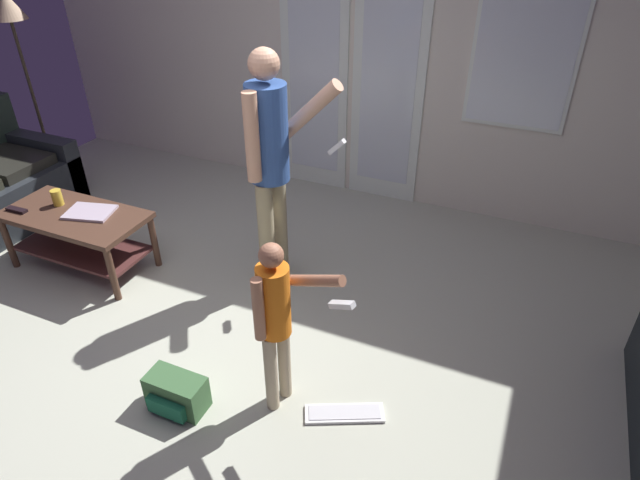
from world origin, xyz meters
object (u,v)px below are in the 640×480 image
coffee_table (78,228)px  laptop_closed (90,212)px  backpack (176,393)px  tv_remote_black (17,210)px  floor_lamp (11,21)px  cup_near_edge (57,198)px  loose_keyboard (345,413)px  person_adult (270,154)px  person_child (277,314)px

coffee_table → laptop_closed: bearing=25.6°
backpack → tv_remote_black: 2.04m
backpack → floor_lamp: bearing=146.4°
cup_near_edge → backpack: bearing=-28.5°
loose_keyboard → laptop_closed: (-2.25, 0.58, 0.47)m
floor_lamp → cup_near_edge: 1.97m
coffee_table → tv_remote_black: (-0.41, -0.14, 0.14)m
person_adult → cup_near_edge: (-1.62, -0.39, -0.48)m
floor_lamp → laptop_closed: (1.64, -1.09, -1.01)m
coffee_table → cup_near_edge: bearing=163.3°
cup_near_edge → loose_keyboard: bearing=-13.0°
coffee_table → laptop_closed: (0.11, 0.05, 0.14)m
person_adult → loose_keyboard: bearing=-46.5°
coffee_table → loose_keyboard: bearing=-12.7°
coffee_table → floor_lamp: size_ratio=0.62×
coffee_table → floor_lamp: floor_lamp is taller
person_child → tv_remote_black: size_ratio=6.26×
loose_keyboard → cup_near_edge: (-2.55, 0.59, 0.52)m
coffee_table → cup_near_edge: cup_near_edge is taller
person_adult → cup_near_edge: size_ratio=13.89×
person_child → floor_lamp: size_ratio=0.61×
coffee_table → cup_near_edge: (-0.20, 0.06, 0.19)m
person_adult → backpack: person_adult is taller
laptop_closed → tv_remote_black: size_ratio=1.95×
tv_remote_black → person_adult: bearing=15.8°
person_adult → laptop_closed: bearing=-163.0°
person_adult → backpack: size_ratio=5.05×
floor_lamp → person_child: bearing=-26.1°
person_adult → person_child: bearing=-61.4°
person_adult → person_child: (0.56, -1.03, -0.37)m
person_child → tv_remote_black: (-2.39, 0.44, -0.16)m
person_child → backpack: 0.79m
floor_lamp → tv_remote_black: bearing=-48.9°
backpack → laptop_closed: 1.68m
loose_keyboard → laptop_closed: bearing=165.5°
person_adult → coffee_table: bearing=-162.3°
coffee_table → laptop_closed: 0.18m
person_child → laptop_closed: 1.99m
floor_lamp → cup_near_edge: floor_lamp is taller
backpack → cup_near_edge: 1.95m
backpack → laptop_closed: (-1.36, 0.90, 0.37)m
coffee_table → loose_keyboard: 2.44m
floor_lamp → laptop_closed: size_ratio=5.25×
loose_keyboard → tv_remote_black: tv_remote_black is taller
person_child → tv_remote_black: 2.44m
backpack → laptop_closed: size_ratio=1.01×
coffee_table → person_child: 2.09m
coffee_table → backpack: bearing=-30.0°
tv_remote_black → cup_near_edge: bearing=41.5°
coffee_table → backpack: coffee_table is taller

